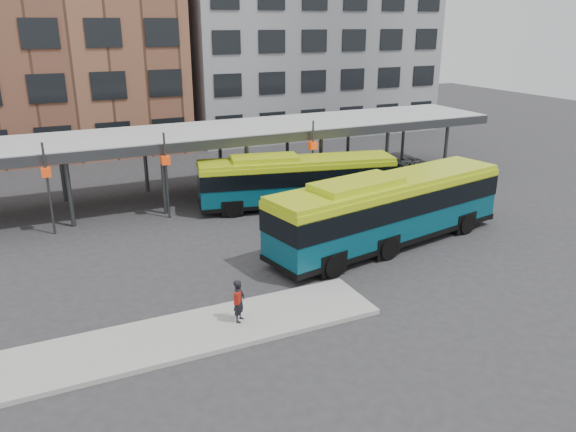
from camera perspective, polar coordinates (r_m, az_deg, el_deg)
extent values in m
plane|color=#28282B|center=(24.49, 0.44, -6.00)|extent=(120.00, 120.00, 0.00)
cube|color=gray|center=(20.29, -10.20, -11.76)|extent=(14.00, 3.00, 0.18)
cube|color=#999B9E|center=(34.94, -8.86, 8.38)|extent=(40.00, 6.00, 0.35)
cube|color=#383A3D|center=(32.15, -7.30, 7.25)|extent=(40.00, 0.15, 0.55)
cylinder|color=#383A3D|center=(31.69, -21.31, 2.25)|extent=(0.24, 0.24, 3.80)
cylinder|color=#383A3D|center=(36.52, -21.98, 4.30)|extent=(0.24, 0.24, 3.80)
cylinder|color=#383A3D|center=(32.33, -12.50, 3.45)|extent=(0.24, 0.24, 3.80)
cylinder|color=#383A3D|center=(37.08, -14.28, 5.31)|extent=(0.24, 0.24, 3.80)
cylinder|color=#383A3D|center=(33.70, -4.19, 4.50)|extent=(0.24, 0.24, 3.80)
cylinder|color=#383A3D|center=(38.28, -6.91, 6.20)|extent=(0.24, 0.24, 3.80)
cylinder|color=#383A3D|center=(35.73, 3.34, 5.37)|extent=(0.24, 0.24, 3.80)
cylinder|color=#383A3D|center=(40.08, -0.07, 6.92)|extent=(0.24, 0.24, 3.80)
cylinder|color=#383A3D|center=(38.30, 9.98, 6.05)|extent=(0.24, 0.24, 3.80)
cylinder|color=#383A3D|center=(42.39, 6.12, 7.49)|extent=(0.24, 0.24, 3.80)
cylinder|color=#383A3D|center=(41.32, 15.73, 6.58)|extent=(0.24, 0.24, 3.80)
cylinder|color=#383A3D|center=(45.14, 11.62, 7.93)|extent=(0.24, 0.24, 3.80)
cylinder|color=#383A3D|center=(30.75, -23.15, 2.50)|extent=(0.12, 0.12, 4.80)
cube|color=red|center=(30.53, -23.36, 4.11)|extent=(0.45, 0.45, 0.45)
cylinder|color=#383A3D|center=(31.44, -12.23, 3.97)|extent=(0.12, 0.12, 4.80)
cube|color=red|center=(31.22, -12.34, 5.56)|extent=(0.45, 0.45, 0.45)
cylinder|color=#383A3D|center=(34.46, 2.52, 5.72)|extent=(0.12, 0.12, 4.80)
cube|color=red|center=(34.27, 2.54, 7.18)|extent=(0.45, 0.45, 0.45)
cube|color=brown|center=(51.98, -26.98, 17.89)|extent=(26.00, 14.00, 22.00)
cube|color=slate|center=(57.93, 1.15, 18.78)|extent=(24.00, 14.00, 20.00)
cube|color=#073D4D|center=(27.56, 10.21, 0.53)|extent=(13.36, 5.13, 2.72)
cube|color=black|center=(27.40, 10.27, 1.61)|extent=(13.42, 5.21, 1.04)
cube|color=#A0B712|center=(27.13, 10.39, 3.47)|extent=(13.34, 5.03, 0.22)
cube|color=#A0B712|center=(25.59, 7.01, 3.20)|extent=(4.65, 2.75, 0.38)
cube|color=black|center=(27.97, 10.06, -1.86)|extent=(13.43, 5.21, 0.26)
cylinder|color=black|center=(30.35, 17.64, -0.74)|extent=(1.13, 0.53, 1.09)
cylinder|color=black|center=(31.88, 13.85, 0.57)|extent=(1.13, 0.53, 1.09)
cylinder|color=black|center=(26.23, 10.13, -3.25)|extent=(1.13, 0.53, 1.09)
cylinder|color=black|center=(27.99, 6.25, -1.59)|extent=(1.13, 0.53, 1.09)
cylinder|color=black|center=(24.14, 4.67, -5.03)|extent=(1.13, 0.53, 1.09)
cylinder|color=black|center=(26.04, 0.87, -3.10)|extent=(1.13, 0.53, 1.09)
cube|color=#073D4D|center=(32.94, 0.91, 3.51)|extent=(11.63, 4.77, 2.37)
cube|color=black|center=(32.82, 0.92, 4.31)|extent=(11.69, 4.84, 0.90)
cube|color=#A0B712|center=(32.62, 0.93, 5.68)|extent=(11.61, 4.68, 0.19)
cube|color=#A0B712|center=(32.19, -2.37, 5.83)|extent=(4.08, 2.49, 0.33)
cube|color=black|center=(33.25, 0.91, 1.73)|extent=(11.70, 4.84, 0.23)
cylinder|color=black|center=(33.26, 7.75, 1.61)|extent=(0.99, 0.48, 0.95)
cylinder|color=black|center=(35.34, 6.47, 2.72)|extent=(0.99, 0.48, 0.95)
cylinder|color=black|center=(31.93, -0.60, 1.04)|extent=(0.99, 0.48, 0.95)
cylinder|color=black|center=(34.09, -1.41, 2.22)|extent=(0.99, 0.48, 0.95)
cylinder|color=black|center=(31.49, -5.67, 0.68)|extent=(0.99, 0.48, 0.95)
cylinder|color=black|center=(33.68, -6.17, 1.90)|extent=(0.99, 0.48, 0.95)
imported|color=black|center=(20.33, -4.98, -8.57)|extent=(0.67, 0.70, 1.60)
cube|color=maroon|center=(20.08, -5.16, -8.26)|extent=(0.32, 0.34, 0.43)
imported|color=slate|center=(39.47, 7.02, 4.46)|extent=(1.93, 1.21, 0.96)
imported|color=slate|center=(39.79, 7.96, 4.62)|extent=(1.82, 0.73, 1.07)
imported|color=slate|center=(39.76, 9.08, 4.42)|extent=(1.75, 0.85, 0.88)
imported|color=slate|center=(40.46, 9.78, 4.71)|extent=(1.70, 0.82, 0.98)
imported|color=slate|center=(41.17, 10.67, 4.88)|extent=(1.87, 0.83, 0.95)
imported|color=slate|center=(41.58, 11.89, 5.02)|extent=(1.75, 0.51, 1.05)
imported|color=slate|center=(41.22, 11.70, 4.75)|extent=(1.65, 0.78, 0.83)
imported|color=slate|center=(41.80, 12.76, 5.00)|extent=(1.75, 0.91, 1.01)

